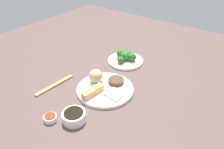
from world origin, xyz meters
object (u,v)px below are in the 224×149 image
broccoli_plate (125,61)px  soy_sauce_bowl (74,117)px  main_plate (105,89)px  chopsticks_pair (55,85)px  sauce_ramekin_sweet_and_sour (50,118)px

broccoli_plate → soy_sauce_bowl: 0.54m
main_plate → broccoli_plate: 0.31m
broccoli_plate → soy_sauce_bowl: size_ratio=2.17×
chopsticks_pair → soy_sauce_bowl: bearing=66.5°
broccoli_plate → chopsticks_pair: broccoli_plate is taller
broccoli_plate → sauce_ramekin_sweet_and_sour: 0.59m
main_plate → chopsticks_pair: 0.26m
broccoli_plate → chopsticks_pair: (0.42, -0.15, -0.00)m
sauce_ramekin_sweet_and_sour → soy_sauce_bowl: bearing=126.6°
broccoli_plate → soy_sauce_bowl: soy_sauce_bowl is taller
broccoli_plate → soy_sauce_bowl: (0.53, 0.10, 0.01)m
main_plate → sauce_ramekin_sweet_and_sour: size_ratio=5.05×
sauce_ramekin_sweet_and_sour → chopsticks_pair: 0.24m
broccoli_plate → chopsticks_pair: size_ratio=0.93×
sauce_ramekin_sweet_and_sour → main_plate: bearing=169.3°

